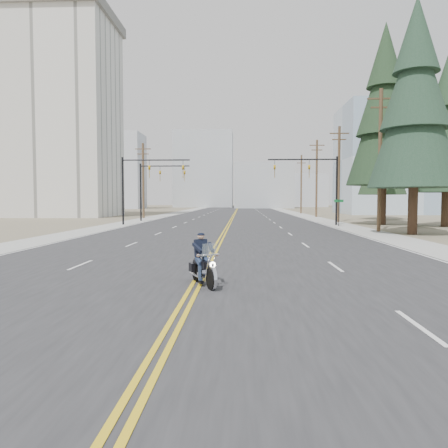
% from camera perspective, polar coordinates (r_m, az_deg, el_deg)
% --- Properties ---
extents(ground_plane, '(400.00, 400.00, 0.00)m').
position_cam_1_polar(ground_plane, '(13.23, -3.75, -8.18)').
color(ground_plane, '#776D56').
rests_on(ground_plane, ground).
extents(road, '(20.00, 200.00, 0.01)m').
position_cam_1_polar(road, '(82.95, 1.42, 1.39)').
color(road, '#303033').
rests_on(road, ground).
extents(sidewalk_left, '(3.00, 200.00, 0.01)m').
position_cam_1_polar(sidewalk_left, '(83.94, -6.45, 1.39)').
color(sidewalk_left, '#A5A5A0').
rests_on(sidewalk_left, ground).
extents(sidewalk_right, '(3.00, 200.00, 0.01)m').
position_cam_1_polar(sidewalk_right, '(83.55, 9.34, 1.36)').
color(sidewalk_right, '#A5A5A0').
rests_on(sidewalk_right, ground).
extents(traffic_mast_left, '(7.10, 0.26, 7.00)m').
position_cam_1_polar(traffic_mast_left, '(46.14, -10.66, 6.03)').
color(traffic_mast_left, black).
rests_on(traffic_mast_left, ground).
extents(traffic_mast_right, '(7.10, 0.26, 7.00)m').
position_cam_1_polar(traffic_mast_right, '(45.59, 12.02, 6.05)').
color(traffic_mast_right, black).
rests_on(traffic_mast_right, ground).
extents(traffic_mast_far, '(6.10, 0.26, 7.00)m').
position_cam_1_polar(traffic_mast_far, '(54.02, -9.09, 5.55)').
color(traffic_mast_far, black).
rests_on(traffic_mast_far, ground).
extents(street_sign, '(0.90, 0.06, 2.62)m').
position_cam_1_polar(street_sign, '(43.93, 14.76, 2.03)').
color(street_sign, black).
rests_on(street_sign, ground).
extents(utility_pole_b, '(2.20, 0.30, 11.50)m').
position_cam_1_polar(utility_pole_b, '(37.73, 19.70, 8.14)').
color(utility_pole_b, brown).
rests_on(utility_pole_b, ground).
extents(utility_pole_c, '(2.20, 0.30, 11.00)m').
position_cam_1_polar(utility_pole_c, '(52.19, 14.77, 6.52)').
color(utility_pole_c, brown).
rests_on(utility_pole_c, ground).
extents(utility_pole_d, '(2.20, 0.30, 11.50)m').
position_cam_1_polar(utility_pole_d, '(66.91, 12.00, 6.01)').
color(utility_pole_d, brown).
rests_on(utility_pole_d, ground).
extents(utility_pole_e, '(2.20, 0.30, 11.00)m').
position_cam_1_polar(utility_pole_e, '(83.70, 10.05, 5.28)').
color(utility_pole_e, brown).
rests_on(utility_pole_e, ground).
extents(utility_pole_left, '(2.20, 0.30, 10.50)m').
position_cam_1_polar(utility_pole_left, '(62.53, -10.51, 5.77)').
color(utility_pole_left, brown).
rests_on(utility_pole_left, ground).
extents(apartment_block, '(18.00, 14.00, 30.00)m').
position_cam_1_polar(apartment_block, '(75.02, -21.24, 12.48)').
color(apartment_block, silver).
rests_on(apartment_block, ground).
extents(glass_building, '(24.00, 16.00, 20.00)m').
position_cam_1_polar(glass_building, '(88.68, 22.79, 7.72)').
color(glass_building, '#9EB5CC').
rests_on(glass_building, ground).
extents(haze_bldg_a, '(14.00, 12.00, 22.00)m').
position_cam_1_polar(haze_bldg_a, '(133.24, -13.56, 6.71)').
color(haze_bldg_a, '#B7BCC6').
rests_on(haze_bldg_a, ground).
extents(haze_bldg_b, '(18.00, 14.00, 14.00)m').
position_cam_1_polar(haze_bldg_b, '(138.13, 5.15, 5.00)').
color(haze_bldg_b, '#ADB2B7').
rests_on(haze_bldg_b, ground).
extents(haze_bldg_c, '(16.00, 12.00, 18.00)m').
position_cam_1_polar(haze_bldg_c, '(128.98, 19.91, 5.84)').
color(haze_bldg_c, '#B7BCC6').
rests_on(haze_bldg_c, ground).
extents(haze_bldg_d, '(20.00, 15.00, 26.00)m').
position_cam_1_polar(haze_bldg_d, '(153.84, -2.63, 7.06)').
color(haze_bldg_d, '#ADB2B7').
rests_on(haze_bldg_d, ground).
extents(haze_bldg_e, '(14.00, 14.00, 12.00)m').
position_cam_1_polar(haze_bldg_e, '(164.64, 10.66, 4.32)').
color(haze_bldg_e, '#B7BCC6').
rests_on(haze_bldg_e, ground).
extents(haze_bldg_f, '(12.00, 12.00, 16.00)m').
position_cam_1_polar(haze_bldg_f, '(151.96, -17.45, 5.08)').
color(haze_bldg_f, '#ADB2B7').
rests_on(haze_bldg_f, ground).
extents(motorcyclist, '(1.60, 2.23, 1.60)m').
position_cam_1_polar(motorcyclist, '(13.25, -2.66, -4.66)').
color(motorcyclist, black).
rests_on(motorcyclist, ground).
extents(conifer_near, '(6.64, 6.64, 17.59)m').
position_cam_1_polar(conifer_near, '(36.42, 23.72, 14.79)').
color(conifer_near, '#382619').
rests_on(conifer_near, ground).
extents(conifer_mid, '(6.26, 6.26, 16.69)m').
position_cam_1_polar(conifer_mid, '(47.58, 27.15, 11.26)').
color(conifer_mid, '#382619').
rests_on(conifer_mid, ground).
extents(conifer_tall, '(7.47, 7.47, 20.74)m').
position_cam_1_polar(conifer_tall, '(49.21, 20.24, 13.89)').
color(conifer_tall, '#382619').
rests_on(conifer_tall, ground).
extents(conifer_far, '(6.16, 6.16, 16.49)m').
position_cam_1_polar(conifer_far, '(62.11, 20.04, 9.33)').
color(conifer_far, '#382619').
rests_on(conifer_far, ground).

